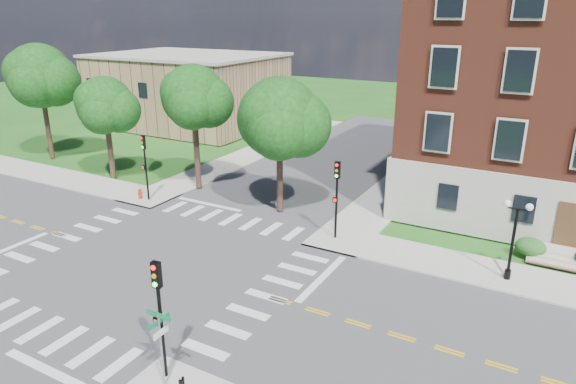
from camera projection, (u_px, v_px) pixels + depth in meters
The scene contains 18 objects.
ground at pixel (155, 263), 28.34m from camera, with size 160.00×160.00×0.00m, color #1E5618.
road_ew at pixel (155, 263), 28.34m from camera, with size 90.00×12.00×0.01m, color #3D3D3F.
road_ns at pixel (155, 263), 28.34m from camera, with size 12.00×90.00×0.01m, color #3D3D3F.
sidewalk_ne at pixel (492, 221), 33.94m from camera, with size 34.00×34.00×0.12m.
sidewalk_nw at pixel (146, 159), 48.04m from camera, with size 34.00×34.00×0.12m.
crosswalk_east at pixel (266, 297), 25.04m from camera, with size 2.20×10.20×0.02m, color silver, non-canonical shape.
stop_bar_east at pixel (322, 278), 26.78m from camera, with size 0.40×5.50×0.00m, color silver.
secondary_building at pixel (189, 89), 61.72m from camera, with size 20.40×15.40×8.30m.
tree_a at pixel (40, 76), 45.70m from camera, with size 5.70×5.70×10.45m.
tree_b at pixel (105, 105), 40.51m from camera, with size 4.47×4.47×8.30m.
tree_c at pixel (193, 97), 37.79m from camera, with size 4.75×4.75×9.48m.
tree_d at pixel (279, 119), 33.43m from camera, with size 5.40×5.40×9.15m.
traffic_signal_se at pixel (159, 305), 18.41m from camera, with size 0.35×0.39×4.80m.
traffic_signal_ne at pixel (337, 190), 30.26m from camera, with size 0.34×0.38×4.80m.
traffic_signal_nw at pixel (145, 159), 36.57m from camera, with size 0.38×0.46×4.80m.
twin_lamp_west at pixel (514, 236), 25.69m from camera, with size 1.36×0.36×4.23m.
street_sign_pole at pixel (160, 335), 18.20m from camera, with size 1.10×1.10×3.10m.
fire_hydrant at pixel (140, 194), 37.71m from camera, with size 0.35×0.35×0.75m.
Camera 1 is at (18.79, -18.62, 13.16)m, focal length 32.00 mm.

